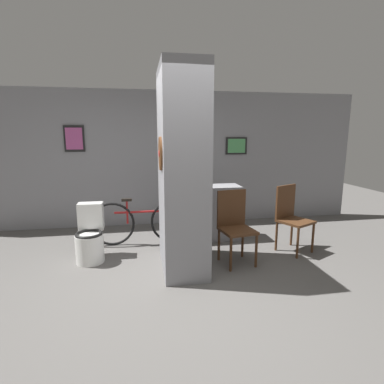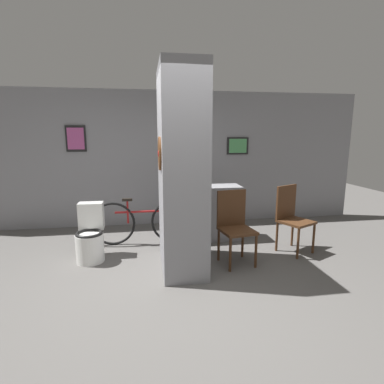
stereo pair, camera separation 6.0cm
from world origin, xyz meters
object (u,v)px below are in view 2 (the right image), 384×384
at_px(toilet, 90,237).
at_px(chair_by_doorway, 292,216).
at_px(bicycle, 143,222).
at_px(chair_near_pillar, 235,224).
at_px(bottle_tall, 188,180).

xyz_separation_m(toilet, chair_by_doorway, (2.99, -0.12, 0.22)).
distance_m(chair_by_doorway, bicycle, 2.35).
bearing_deg(chair_near_pillar, bottle_tall, 108.34).
bearing_deg(bottle_tall, chair_by_doorway, -25.58).
height_order(chair_by_doorway, bottle_tall, bottle_tall).
distance_m(toilet, chair_near_pillar, 2.06).
distance_m(chair_near_pillar, bicycle, 1.58).
height_order(toilet, chair_by_doorway, chair_by_doorway).
bearing_deg(chair_near_pillar, chair_by_doorway, 5.74).
distance_m(chair_by_doorway, bottle_tall, 1.73).
bearing_deg(bottle_tall, bicycle, -175.23).
bearing_deg(chair_near_pillar, bicycle, 134.34).
height_order(chair_near_pillar, bottle_tall, bottle_tall).
xyz_separation_m(chair_near_pillar, chair_by_doorway, (0.98, 0.27, 0.00)).
distance_m(toilet, bicycle, 0.92).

